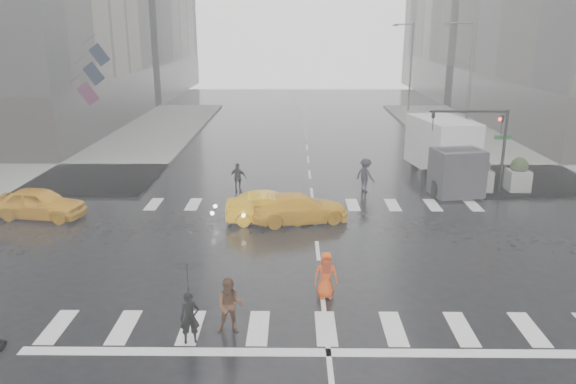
{
  "coord_description": "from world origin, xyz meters",
  "views": [
    {
      "loc": [
        -0.97,
        -20.79,
        8.58
      ],
      "look_at": [
        -1.2,
        2.0,
        1.84
      ],
      "focal_mm": 35.0,
      "sensor_mm": 36.0,
      "label": 1
    }
  ],
  "objects_px": {
    "pedestrian_brown": "(230,306)",
    "pedestrian_orange": "(326,275)",
    "traffic_signal_pole": "(486,134)",
    "taxi_front": "(40,203)",
    "taxi_mid": "(271,208)",
    "box_truck": "(446,151)"
  },
  "relations": [
    {
      "from": "traffic_signal_pole",
      "to": "pedestrian_orange",
      "type": "bearing_deg",
      "value": -126.57
    },
    {
      "from": "pedestrian_orange",
      "to": "box_truck",
      "type": "xyz_separation_m",
      "value": [
        7.4,
        13.89,
        1.1
      ]
    },
    {
      "from": "pedestrian_orange",
      "to": "pedestrian_brown",
      "type": "bearing_deg",
      "value": -145.07
    },
    {
      "from": "pedestrian_brown",
      "to": "taxi_mid",
      "type": "relative_size",
      "value": 0.41
    },
    {
      "from": "traffic_signal_pole",
      "to": "pedestrian_orange",
      "type": "xyz_separation_m",
      "value": [
        -8.91,
        -12.01,
        -2.41
      ]
    },
    {
      "from": "traffic_signal_pole",
      "to": "pedestrian_brown",
      "type": "xyz_separation_m",
      "value": [
        -11.8,
        -14.25,
        -2.37
      ]
    },
    {
      "from": "taxi_front",
      "to": "taxi_mid",
      "type": "xyz_separation_m",
      "value": [
        10.75,
        -0.47,
        -0.04
      ]
    },
    {
      "from": "pedestrian_brown",
      "to": "pedestrian_orange",
      "type": "height_order",
      "value": "pedestrian_brown"
    },
    {
      "from": "traffic_signal_pole",
      "to": "taxi_mid",
      "type": "height_order",
      "value": "traffic_signal_pole"
    },
    {
      "from": "box_truck",
      "to": "pedestrian_orange",
      "type": "bearing_deg",
      "value": -128.99
    },
    {
      "from": "pedestrian_orange",
      "to": "taxi_front",
      "type": "distance_m",
      "value": 15.06
    },
    {
      "from": "pedestrian_orange",
      "to": "taxi_front",
      "type": "xyz_separation_m",
      "value": [
        -12.85,
        7.86,
        -0.09
      ]
    },
    {
      "from": "pedestrian_brown",
      "to": "taxi_front",
      "type": "relative_size",
      "value": 0.4
    },
    {
      "from": "taxi_mid",
      "to": "taxi_front",
      "type": "bearing_deg",
      "value": 83.19
    },
    {
      "from": "pedestrian_brown",
      "to": "pedestrian_orange",
      "type": "distance_m",
      "value": 3.65
    },
    {
      "from": "pedestrian_orange",
      "to": "box_truck",
      "type": "relative_size",
      "value": 0.24
    },
    {
      "from": "traffic_signal_pole",
      "to": "taxi_front",
      "type": "xyz_separation_m",
      "value": [
        -21.76,
        -4.15,
        -2.5
      ]
    },
    {
      "from": "traffic_signal_pole",
      "to": "pedestrian_orange",
      "type": "relative_size",
      "value": 2.84
    },
    {
      "from": "pedestrian_brown",
      "to": "taxi_mid",
      "type": "xyz_separation_m",
      "value": [
        0.79,
        9.62,
        -0.17
      ]
    },
    {
      "from": "taxi_front",
      "to": "box_truck",
      "type": "xyz_separation_m",
      "value": [
        20.25,
        6.04,
        1.19
      ]
    },
    {
      "from": "taxi_front",
      "to": "taxi_mid",
      "type": "distance_m",
      "value": 10.76
    },
    {
      "from": "pedestrian_brown",
      "to": "taxi_mid",
      "type": "bearing_deg",
      "value": 82.88
    }
  ]
}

